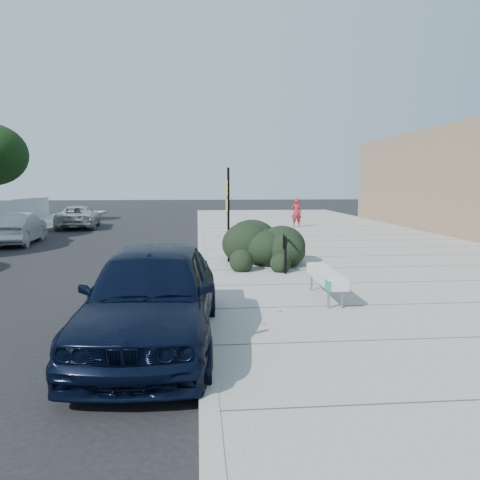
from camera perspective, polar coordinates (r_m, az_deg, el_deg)
The scene contains 11 objects.
ground at distance 10.91m, azimuth -4.54°, elevation -6.38°, with size 120.00×120.00×0.00m, color black.
sidewalk_near at distance 16.80m, azimuth 14.72°, elevation -1.61°, with size 11.20×50.00×0.15m, color gray.
curb_near at distance 15.81m, azimuth -4.75°, elevation -1.89°, with size 0.22×50.00×0.17m, color #9E9E99.
bench at distance 9.75m, azimuth 10.42°, elevation -4.35°, with size 0.47×1.99×0.60m.
bike_rack at distance 12.55m, azimuth 5.48°, elevation -1.15°, with size 0.13×0.68×0.99m.
sign_post at distance 13.94m, azimuth -1.49°, elevation 3.78°, with size 0.11×0.33×2.82m.
hedge at distance 14.21m, azimuth 2.97°, elevation 0.24°, with size 1.87×3.75×1.41m, color black.
sedan_navy at distance 7.33m, azimuth -10.59°, elevation -6.63°, with size 1.90×4.73×1.61m, color black.
wagon_silver at distance 21.32m, azimuth -25.46°, elevation 1.31°, with size 1.40×4.01×1.32m, color #9B9B9F.
suv_silver at distance 27.72m, azimuth -19.08°, elevation 2.68°, with size 2.07×4.48×1.25m, color #A2A5A7.
pedestrian at distance 25.51m, azimuth 6.88°, elevation 3.35°, with size 0.56×0.37×1.55m, color maroon.
Camera 1 is at (-0.10, -10.62, 2.52)m, focal length 35.00 mm.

